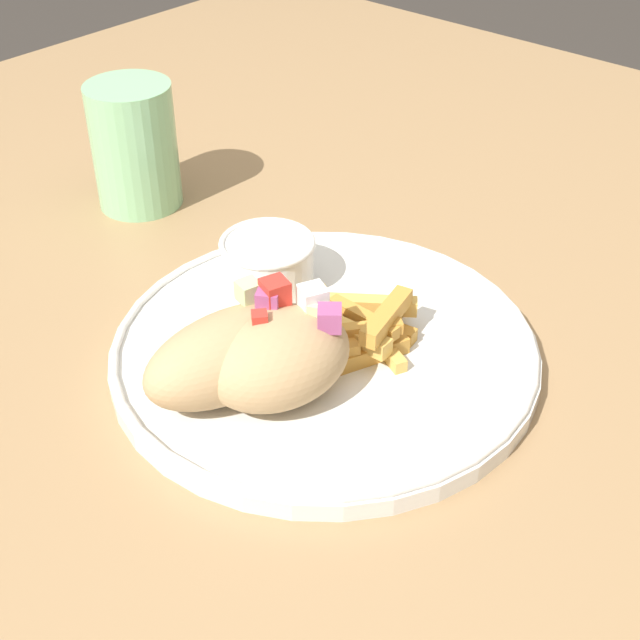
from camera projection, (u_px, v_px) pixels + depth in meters
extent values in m
cube|color=#9E7A51|center=(312.00, 387.00, 0.67)|extent=(1.45, 1.45, 0.04)
cylinder|color=#9E7A51|center=(283.00, 210.00, 1.63)|extent=(0.06, 0.06, 0.70)
cylinder|color=white|center=(320.00, 349.00, 0.66)|extent=(0.32, 0.32, 0.01)
torus|color=white|center=(320.00, 340.00, 0.66)|extent=(0.31, 0.31, 0.01)
ellipsoid|color=tan|center=(277.00, 357.00, 0.60)|extent=(0.12, 0.10, 0.06)
cube|color=white|center=(313.00, 298.00, 0.60)|extent=(0.02, 0.02, 0.02)
cube|color=#A34C84|center=(330.00, 318.00, 0.59)|extent=(0.02, 0.02, 0.02)
cube|color=#B7D693|center=(318.00, 310.00, 0.60)|extent=(0.02, 0.02, 0.01)
cube|color=red|center=(275.00, 292.00, 0.60)|extent=(0.02, 0.02, 0.02)
ellipsoid|color=tan|center=(232.00, 354.00, 0.60)|extent=(0.14, 0.09, 0.06)
cube|color=#A34C84|center=(269.00, 300.00, 0.60)|extent=(0.02, 0.02, 0.02)
cube|color=white|center=(271.00, 323.00, 0.59)|extent=(0.01, 0.01, 0.01)
cube|color=#B7D693|center=(249.00, 291.00, 0.61)|extent=(0.02, 0.02, 0.01)
cube|color=red|center=(261.00, 320.00, 0.58)|extent=(0.01, 0.01, 0.01)
cube|color=gold|center=(326.00, 343.00, 0.65)|extent=(0.04, 0.05, 0.01)
cube|color=gold|center=(364.00, 332.00, 0.66)|extent=(0.06, 0.05, 0.01)
cube|color=gold|center=(337.00, 326.00, 0.67)|extent=(0.07, 0.05, 0.01)
cube|color=#E5B251|center=(374.00, 328.00, 0.67)|extent=(0.02, 0.07, 0.01)
cube|color=gold|center=(365.00, 321.00, 0.67)|extent=(0.02, 0.08, 0.01)
cube|color=gold|center=(378.00, 331.00, 0.66)|extent=(0.08, 0.02, 0.01)
cube|color=gold|center=(359.00, 357.00, 0.64)|extent=(0.08, 0.04, 0.01)
cube|color=#E5B251|center=(379.00, 340.00, 0.65)|extent=(0.04, 0.07, 0.01)
cube|color=gold|center=(387.00, 317.00, 0.63)|extent=(0.07, 0.03, 0.01)
cube|color=gold|center=(339.00, 323.00, 0.65)|extent=(0.05, 0.08, 0.01)
cube|color=gold|center=(363.00, 318.00, 0.65)|extent=(0.01, 0.06, 0.01)
cube|color=#E5B251|center=(354.00, 335.00, 0.64)|extent=(0.02, 0.06, 0.01)
cube|color=gold|center=(348.00, 331.00, 0.63)|extent=(0.07, 0.06, 0.01)
cube|color=#E5B251|center=(372.00, 305.00, 0.67)|extent=(0.05, 0.06, 0.01)
cylinder|color=white|center=(268.00, 264.00, 0.71)|extent=(0.07, 0.07, 0.04)
cylinder|color=beige|center=(267.00, 246.00, 0.70)|extent=(0.06, 0.06, 0.01)
torus|color=white|center=(267.00, 243.00, 0.70)|extent=(0.08, 0.08, 0.00)
cylinder|color=#8CCC93|center=(135.00, 146.00, 0.83)|extent=(0.08, 0.08, 0.12)
cylinder|color=silver|center=(137.00, 163.00, 0.84)|extent=(0.07, 0.07, 0.07)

